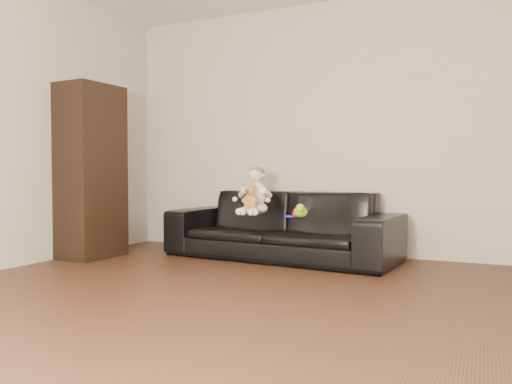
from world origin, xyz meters
The scene contains 10 objects.
floor centered at (0.00, 0.00, 0.00)m, with size 5.50×5.50×0.00m, color #422617.
wall_back centered at (0.00, 2.75, 1.30)m, with size 5.00×5.00×0.00m, color #BDB39F.
sofa centered at (-0.54, 2.25, 0.33)m, with size 2.24×0.87×0.65m, color black.
cabinet centered at (-2.27, 1.53, 0.85)m, with size 0.42×0.58×1.70m, color black.
shelf_item centered at (-2.25, 1.53, 1.23)m, with size 0.18×0.25×0.28m, color silver.
baby centered at (-0.76, 2.13, 0.64)m, with size 0.36×0.43×0.47m.
teddy_bear centered at (-0.75, 1.99, 0.60)m, with size 0.14×0.15×0.25m.
toy_green centered at (-0.25, 2.02, 0.48)m, with size 0.12×0.15×0.10m, color #7FD619.
toy_rattle centered at (-0.28, 1.99, 0.47)m, with size 0.08×0.08×0.08m, color red.
toy_blue_disc centered at (-0.36, 2.03, 0.44)m, with size 0.11×0.11×0.02m, color #1A1DD3.
Camera 1 is at (1.26, -2.26, 0.82)m, focal length 35.00 mm.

